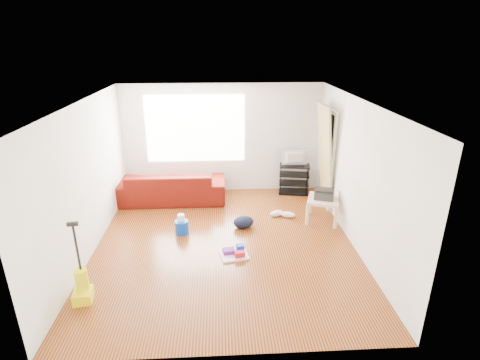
{
  "coord_description": "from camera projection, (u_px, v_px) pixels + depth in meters",
  "views": [
    {
      "loc": [
        -0.06,
        -5.81,
        3.45
      ],
      "look_at": [
        0.3,
        0.6,
        0.97
      ],
      "focal_mm": 28.0,
      "sensor_mm": 36.0,
      "label": 1
    }
  ],
  "objects": [
    {
      "name": "bucket",
      "position": [
        182.0,
        233.0,
        7.01
      ],
      "size": [
        0.27,
        0.27,
        0.25
      ],
      "primitive_type": "cylinder",
      "rotation": [
        0.0,
        0.0,
        0.06
      ],
      "color": "#093CB5",
      "rests_on": "ground"
    },
    {
      "name": "cleaning_tray",
      "position": [
        235.0,
        253.0,
        6.27
      ],
      "size": [
        0.51,
        0.44,
        0.16
      ],
      "rotation": [
        0.0,
        0.0,
        0.2
      ],
      "color": "white",
      "rests_on": "ground"
    },
    {
      "name": "room",
      "position": [
        228.0,
        174.0,
        6.35
      ],
      "size": [
        4.51,
        5.01,
        2.51
      ],
      "color": "#421E08",
      "rests_on": "ground"
    },
    {
      "name": "vacuum",
      "position": [
        82.0,
        286.0,
        5.17
      ],
      "size": [
        0.29,
        0.32,
        1.19
      ],
      "rotation": [
        0.0,
        0.0,
        0.15
      ],
      "color": "yellow",
      "rests_on": "ground"
    },
    {
      "name": "sneakers",
      "position": [
        282.0,
        214.0,
        7.62
      ],
      "size": [
        0.55,
        0.28,
        0.12
      ],
      "rotation": [
        0.0,
        0.0,
        -0.11
      ],
      "color": "white",
      "rests_on": "ground"
    },
    {
      "name": "door_panel",
      "position": [
        321.0,
        204.0,
        8.2
      ],
      "size": [
        0.27,
        0.88,
        2.18
      ],
      "primitive_type": "cube",
      "rotation": [
        0.0,
        -0.1,
        0.0
      ],
      "color": "#9F8741",
      "rests_on": "ground"
    },
    {
      "name": "backpack",
      "position": [
        243.0,
        227.0,
        7.22
      ],
      "size": [
        0.48,
        0.44,
        0.22
      ],
      "primitive_type": "ellipsoid",
      "rotation": [
        0.0,
        0.0,
        0.35
      ],
      "color": "black",
      "rests_on": "ground"
    },
    {
      "name": "tv",
      "position": [
        295.0,
        158.0,
        8.5
      ],
      "size": [
        0.58,
        0.08,
        0.34
      ],
      "primitive_type": "imported",
      "rotation": [
        0.0,
        0.0,
        3.14
      ],
      "color": "black",
      "rests_on": "tv_stand"
    },
    {
      "name": "sofa",
      "position": [
        172.0,
        200.0,
        8.41
      ],
      "size": [
        2.39,
        0.93,
        0.7
      ],
      "primitive_type": "imported",
      "rotation": [
        0.0,
        0.0,
        3.14
      ],
      "color": "#410D0A",
      "rests_on": "ground"
    },
    {
      "name": "printer",
      "position": [
        324.0,
        194.0,
        7.27
      ],
      "size": [
        0.44,
        0.38,
        0.19
      ],
      "rotation": [
        0.0,
        0.0,
        -0.3
      ],
      "color": "#272727",
      "rests_on": "side_table"
    },
    {
      "name": "toilet_paper",
      "position": [
        181.0,
        224.0,
        6.96
      ],
      "size": [
        0.13,
        0.13,
        0.12
      ],
      "primitive_type": "cylinder",
      "color": "white",
      "rests_on": "bucket"
    },
    {
      "name": "side_table",
      "position": [
        323.0,
        202.0,
        7.34
      ],
      "size": [
        0.75,
        0.75,
        0.48
      ],
      "rotation": [
        0.0,
        0.0,
        -0.34
      ],
      "color": "beige",
      "rests_on": "ground"
    },
    {
      "name": "tv_stand",
      "position": [
        294.0,
        179.0,
        8.68
      ],
      "size": [
        0.74,
        0.5,
        0.68
      ],
      "rotation": [
        0.0,
        0.0,
        -0.17
      ],
      "color": "black",
      "rests_on": "ground"
    }
  ]
}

